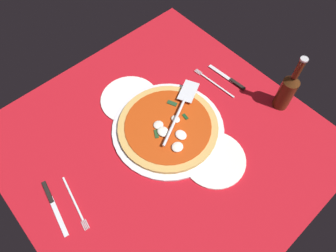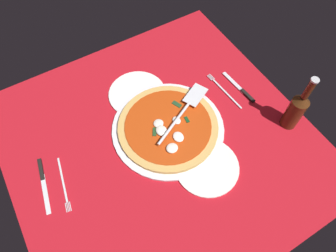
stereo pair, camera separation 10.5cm
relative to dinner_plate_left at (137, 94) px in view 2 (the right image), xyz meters
The scene contains 10 objects.
ground_plane 21.88cm from the dinner_plate_left, ahead, with size 99.99×99.99×0.80cm, color #AF121D.
checker_pattern 21.87cm from the dinner_plate_left, ahead, with size 99.99×99.99×0.10cm.
pizza_pan 19.27cm from the dinner_plate_left, ahead, with size 39.43×39.43×1.21cm, color silver.
dinner_plate_left is the anchor object (origin of this frame).
dinner_plate_right 38.65cm from the dinner_plate_left, ahead, with size 21.07×21.07×1.00cm, color white.
pizza 19.43cm from the dinner_plate_left, ahead, with size 35.10×35.10×2.88cm.
pizza_server 20.43cm from the dinner_plate_left, 28.81° to the left, with size 15.89×27.52×1.00cm.
place_setting_near 43.29cm from the dinner_plate_left, 66.11° to the right, with size 21.57×15.72×1.40cm.
place_setting_far 36.53cm from the dinner_plate_left, 61.55° to the left, with size 21.80×13.99×1.40cm.
beer_bottle 56.56cm from the dinner_plate_left, 45.83° to the left, with size 5.70×5.70×24.30cm.
Camera 2 is at (44.13, -23.00, 92.23)cm, focal length 32.32 mm.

